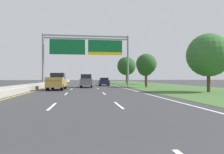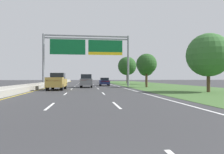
% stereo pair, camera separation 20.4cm
% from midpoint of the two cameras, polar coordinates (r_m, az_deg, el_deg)
% --- Properties ---
extents(ground_plane, '(220.00, 220.00, 0.00)m').
position_cam_midpoint_polar(ground_plane, '(36.40, -7.53, -2.66)').
color(ground_plane, '#333335').
extents(lane_striping, '(11.96, 106.00, 0.01)m').
position_cam_midpoint_polar(lane_striping, '(35.95, -7.53, -2.69)').
color(lane_striping, white).
rests_on(lane_striping, ground).
extents(grass_verge_right, '(14.00, 110.00, 0.02)m').
position_cam_midpoint_polar(grass_verge_right, '(38.98, 13.46, -2.48)').
color(grass_verge_right, '#3D602D').
rests_on(grass_verge_right, ground).
extents(median_barrier_concrete, '(0.60, 110.00, 0.85)m').
position_cam_midpoint_polar(median_barrier_concrete, '(36.98, -17.81, -2.07)').
color(median_barrier_concrete, '#99968E').
rests_on(median_barrier_concrete, ground).
extents(overhead_sign_gantry, '(15.06, 0.42, 9.07)m').
position_cam_midpoint_polar(overhead_sign_gantry, '(37.12, -7.06, 7.39)').
color(overhead_sign_gantry, gray).
rests_on(overhead_sign_gantry, ground).
extents(pickup_truck_gold, '(2.11, 5.44, 2.20)m').
position_cam_midpoint_polar(pickup_truck_gold, '(28.15, -14.86, -1.19)').
color(pickup_truck_gold, '#A38438').
rests_on(pickup_truck_gold, ground).
extents(car_grey_centre_lane_suv, '(2.02, 4.75, 2.11)m').
position_cam_midpoint_polar(car_grey_centre_lane_suv, '(34.21, -7.16, -0.98)').
color(car_grey_centre_lane_suv, slate).
rests_on(car_grey_centre_lane_suv, ground).
extents(car_blue_centre_lane_sedan, '(1.83, 4.41, 1.57)m').
position_cam_midpoint_polar(car_blue_centre_lane_sedan, '(51.86, -7.54, -1.02)').
color(car_blue_centre_lane_sedan, navy).
rests_on(car_blue_centre_lane_sedan, ground).
extents(car_navy_right_lane_sedan, '(1.87, 4.42, 1.57)m').
position_cam_midpoint_polar(car_navy_right_lane_sedan, '(40.97, -2.35, -1.24)').
color(car_navy_right_lane_sedan, '#161E47').
rests_on(car_navy_right_lane_sedan, ground).
extents(roadside_tree_near, '(4.67, 4.67, 6.37)m').
position_cam_midpoint_polar(roadside_tree_near, '(25.15, 24.48, 5.42)').
color(roadside_tree_near, '#4C3823').
rests_on(roadside_tree_near, ground).
extents(roadside_tree_mid, '(3.37, 3.37, 5.52)m').
position_cam_midpoint_polar(roadside_tree_mid, '(35.04, 9.11, 3.48)').
color(roadside_tree_mid, '#4C3823').
rests_on(roadside_tree_mid, ground).
extents(roadside_tree_far, '(3.61, 3.61, 5.56)m').
position_cam_midpoint_polar(roadside_tree_far, '(48.65, 8.95, 2.37)').
color(roadside_tree_far, '#4C3823').
rests_on(roadside_tree_far, ground).
extents(roadside_tree_distant, '(5.15, 5.15, 7.42)m').
position_cam_midpoint_polar(roadside_tree_distant, '(58.93, 3.82, 2.99)').
color(roadside_tree_distant, '#4C3823').
rests_on(roadside_tree_distant, ground).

